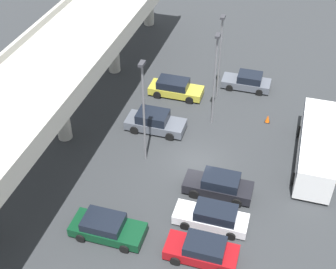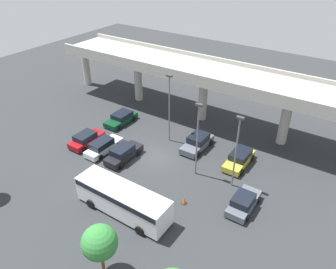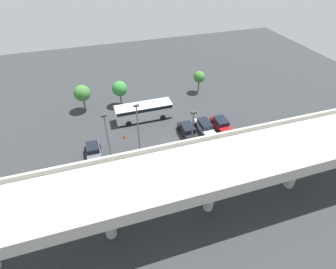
# 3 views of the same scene
# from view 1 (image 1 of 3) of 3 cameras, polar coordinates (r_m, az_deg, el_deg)

# --- Properties ---
(ground_plane) EXTENTS (92.51, 92.51, 0.00)m
(ground_plane) POSITION_cam_1_polar(r_m,az_deg,el_deg) (35.45, 3.56, -3.47)
(ground_plane) COLOR #2D3033
(highway_overpass) EXTENTS (44.31, 7.12, 7.58)m
(highway_overpass) POSITION_cam_1_polar(r_m,az_deg,el_deg) (35.14, -13.74, 7.54)
(highway_overpass) COLOR #ADAAA0
(highway_overpass) RESTS_ON ground_plane
(parked_car_0) EXTENTS (2.11, 4.43, 1.48)m
(parked_car_0) POSITION_cam_1_polar(r_m,az_deg,el_deg) (29.09, 4.22, -13.89)
(parked_car_0) COLOR maroon
(parked_car_0) RESTS_ON ground_plane
(parked_car_1) EXTENTS (2.07, 4.78, 1.63)m
(parked_car_1) POSITION_cam_1_polar(r_m,az_deg,el_deg) (32.76, 6.22, -6.16)
(parked_car_1) COLOR black
(parked_car_1) RESTS_ON ground_plane
(parked_car_2) EXTENTS (2.26, 4.84, 1.65)m
(parked_car_2) POSITION_cam_1_polar(r_m,az_deg,el_deg) (38.08, -1.63, 1.57)
(parked_car_2) COLOR #515660
(parked_car_2) RESTS_ON ground_plane
(parked_car_3) EXTENTS (2.14, 4.81, 1.55)m
(parked_car_3) POSITION_cam_1_polar(r_m,az_deg,el_deg) (42.21, 0.87, 5.69)
(parked_car_3) COLOR gold
(parked_car_3) RESTS_ON ground_plane
(parked_car_4) EXTENTS (2.10, 4.40, 1.50)m
(parked_car_4) POSITION_cam_1_polar(r_m,az_deg,el_deg) (43.84, 9.63, 6.40)
(parked_car_4) COLOR #515660
(parked_car_4) RESTS_ON ground_plane
(parked_car_5) EXTENTS (2.24, 4.73, 1.40)m
(parked_car_5) POSITION_cam_1_polar(r_m,az_deg,el_deg) (30.42, -7.49, -11.14)
(parked_car_5) COLOR #0C381E
(parked_car_5) RESTS_ON ground_plane
(parked_car_6) EXTENTS (1.97, 4.83, 1.55)m
(parked_car_6) POSITION_cam_1_polar(r_m,az_deg,el_deg) (30.80, 5.44, -9.95)
(parked_car_6) COLOR silver
(parked_car_6) RESTS_ON ground_plane
(shuttle_bus) EXTENTS (9.11, 2.81, 2.64)m
(shuttle_bus) POSITION_cam_1_polar(r_m,az_deg,el_deg) (36.18, 17.69, -1.27)
(shuttle_bus) COLOR white
(shuttle_bus) RESTS_ON ground_plane
(lamp_post_near_aisle) EXTENTS (0.70, 0.35, 8.09)m
(lamp_post_near_aisle) POSITION_cam_1_polar(r_m,az_deg,el_deg) (36.76, 5.77, 7.36)
(lamp_post_near_aisle) COLOR slate
(lamp_post_near_aisle) RESTS_ON ground_plane
(lamp_post_mid_lot) EXTENTS (0.70, 0.35, 8.39)m
(lamp_post_mid_lot) POSITION_cam_1_polar(r_m,az_deg,el_deg) (32.74, -3.00, 3.47)
(lamp_post_mid_lot) COLOR slate
(lamp_post_mid_lot) RESTS_ON ground_plane
(lamp_post_by_overpass) EXTENTS (0.70, 0.35, 7.76)m
(lamp_post_by_overpass) POSITION_cam_1_polar(r_m,az_deg,el_deg) (40.28, 6.39, 10.03)
(lamp_post_by_overpass) COLOR slate
(lamp_post_by_overpass) RESTS_ON ground_plane
(traffic_cone) EXTENTS (0.44, 0.44, 0.70)m
(traffic_cone) POSITION_cam_1_polar(r_m,az_deg,el_deg) (39.98, 12.05, 1.87)
(traffic_cone) COLOR black
(traffic_cone) RESTS_ON ground_plane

